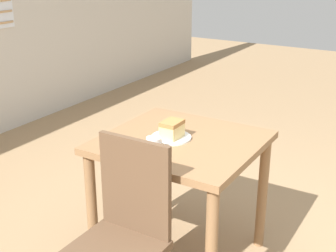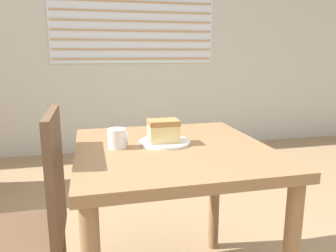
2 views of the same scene
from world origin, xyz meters
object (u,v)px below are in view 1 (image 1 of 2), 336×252
(chair_near_window, at_px, (122,232))
(plate, at_px, (171,137))
(cake_slice, at_px, (172,129))
(coffee_mug, at_px, (154,145))
(dining_table_near, at_px, (181,160))

(chair_near_window, height_order, plate, chair_near_window)
(cake_slice, bearing_deg, chair_near_window, -173.69)
(plate, distance_m, coffee_mug, 0.21)
(coffee_mug, bearing_deg, cake_slice, 2.60)
(dining_table_near, height_order, plate, plate)
(dining_table_near, height_order, chair_near_window, chair_near_window)
(dining_table_near, xyz_separation_m, plate, (-0.02, 0.05, 0.13))
(cake_slice, height_order, coffee_mug, cake_slice)
(plate, xyz_separation_m, cake_slice, (-0.01, -0.01, 0.05))
(cake_slice, bearing_deg, plate, 48.57)
(coffee_mug, bearing_deg, dining_table_near, -8.29)
(chair_near_window, bearing_deg, cake_slice, 96.31)
(dining_table_near, distance_m, plate, 0.14)
(cake_slice, xyz_separation_m, coffee_mug, (-0.20, -0.01, -0.02))
(dining_table_near, height_order, cake_slice, cake_slice)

